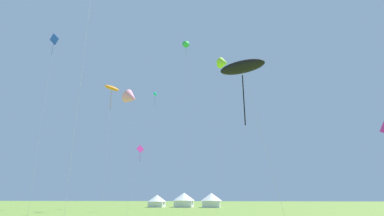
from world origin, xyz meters
TOP-DOWN VIEW (x-y plane):
  - kite_magenta_diamond at (-11.32, 44.14)m, footprint 1.26×2.88m
  - kite_green_delta at (-4.86, 54.74)m, footprint 2.14×2.26m
  - kite_black_parafoil at (6.43, 15.99)m, footprint 4.32×2.66m
  - kite_cyan_parafoil at (-13.59, 59.70)m, footprint 2.08×2.87m
  - kite_pink_delta at (-10.40, 35.88)m, footprint 3.20×3.78m
  - kite_orange_parafoil at (-23.34, 55.69)m, footprint 3.56×4.34m
  - kite_blue_diamond at (-20.20, 28.68)m, footprint 1.77×1.04m
  - kite_lime_delta at (4.39, 39.86)m, footprint 3.26×3.86m
  - festival_tent_right at (-13.70, 65.52)m, footprint 4.41×4.41m
  - festival_tent_left at (-7.01, 65.52)m, footprint 5.19×5.19m
  - festival_tent_center at (-0.41, 65.52)m, footprint 5.04×5.04m

SIDE VIEW (x-z plane):
  - festival_tent_right at x=-13.70m, z-range 0.15..3.02m
  - festival_tent_center at x=-0.41m, z-range 0.18..3.45m
  - festival_tent_left at x=-7.01m, z-range 0.18..3.55m
  - kite_magenta_diamond at x=-11.32m, z-range 4.60..15.96m
  - kite_black_parafoil at x=6.43m, z-range 5.72..18.31m
  - kite_pink_delta at x=-10.40m, z-range 8.00..26.85m
  - kite_blue_diamond at x=-20.20m, z-range 11.01..36.48m
  - kite_lime_delta at x=4.39m, z-range 11.61..37.26m
  - kite_cyan_parafoil at x=-13.59m, z-range 13.21..40.72m
  - kite_orange_parafoil at x=-23.34m, z-range 13.41..41.87m
  - kite_green_delta at x=-4.86m, z-range 18.40..57.28m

